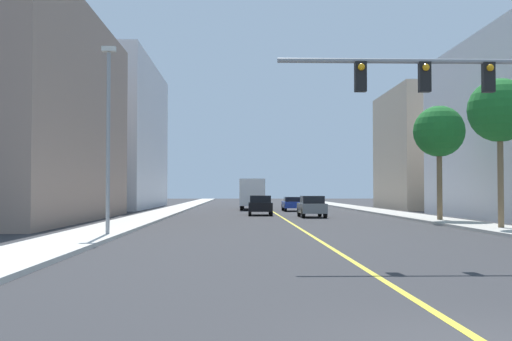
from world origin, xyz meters
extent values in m
plane|color=#2D2D30|center=(0.00, 42.00, 0.00)|extent=(192.00, 192.00, 0.00)
cube|color=beige|center=(-9.28, 42.00, 0.07)|extent=(2.73, 168.00, 0.15)
cube|color=#B2ADA3|center=(9.28, 42.00, 0.07)|extent=(2.73, 168.00, 0.15)
cube|color=yellow|center=(0.00, 42.00, 0.00)|extent=(0.16, 144.00, 0.01)
cube|color=silver|center=(-17.86, 62.41, 7.81)|extent=(11.22, 24.83, 15.62)
cube|color=tan|center=(18.36, 57.06, 6.05)|extent=(12.22, 14.60, 12.09)
cylinder|color=gray|center=(3.15, 9.92, 5.55)|extent=(10.33, 0.14, 0.14)
cube|color=black|center=(3.93, 9.92, 5.10)|extent=(0.32, 0.24, 0.84)
sphere|color=orange|center=(3.93, 9.78, 5.35)|extent=(0.20, 0.20, 0.20)
cube|color=black|center=(2.12, 9.92, 5.10)|extent=(0.32, 0.24, 0.84)
sphere|color=orange|center=(2.12, 9.78, 5.35)|extent=(0.20, 0.20, 0.20)
cube|color=black|center=(0.31, 9.92, 5.10)|extent=(0.32, 0.24, 0.84)
sphere|color=orange|center=(0.31, 9.78, 5.35)|extent=(0.20, 0.20, 0.20)
cylinder|color=gray|center=(-8.42, 18.42, 3.86)|extent=(0.16, 0.16, 7.42)
cube|color=beige|center=(-8.42, 18.42, 7.72)|extent=(0.56, 0.28, 0.20)
cylinder|color=brown|center=(9.42, 22.36, 2.95)|extent=(0.28, 0.28, 5.61)
sphere|color=#1E6B28|center=(9.42, 22.36, 5.76)|extent=(3.05, 3.05, 3.05)
cone|color=#1E6B28|center=(9.46, 23.27, 5.56)|extent=(1.43, 0.50, 1.32)
cone|color=#1E6B28|center=(8.51, 22.24, 5.56)|extent=(0.56, 1.31, 1.66)
cone|color=#1E6B28|center=(9.47, 21.44, 5.56)|extent=(1.34, 0.50, 1.52)
cylinder|color=brown|center=(9.04, 30.38, 2.82)|extent=(0.33, 0.33, 5.34)
sphere|color=#1E6B28|center=(9.04, 30.38, 5.49)|extent=(3.09, 3.09, 3.09)
cone|color=#1E6B28|center=(9.96, 30.43, 5.29)|extent=(0.51, 1.67, 1.48)
cone|color=#1E6B28|center=(9.24, 31.29, 5.29)|extent=(1.66, 0.81, 1.21)
cone|color=#1E6B28|center=(8.19, 30.77, 5.29)|extent=(0.91, 1.41, 1.53)
cone|color=#1E6B28|center=(8.26, 29.88, 5.29)|extent=(0.98, 1.23, 1.44)
cone|color=#1E6B28|center=(9.30, 29.49, 5.29)|extent=(1.60, 0.85, 1.52)
cube|color=#1E389E|center=(1.93, 50.84, 0.60)|extent=(1.83, 4.33, 0.56)
cube|color=black|center=(1.93, 50.63, 1.09)|extent=(1.60, 1.99, 0.43)
cylinder|color=black|center=(1.12, 52.45, 0.32)|extent=(0.22, 0.64, 0.64)
cylinder|color=black|center=(2.73, 52.45, 0.32)|extent=(0.22, 0.64, 0.64)
cylinder|color=black|center=(1.12, 49.23, 0.32)|extent=(0.22, 0.64, 0.64)
cylinder|color=black|center=(2.74, 49.23, 0.32)|extent=(0.22, 0.64, 0.64)
cube|color=slate|center=(2.12, 37.45, 0.66)|extent=(1.76, 3.88, 0.68)
cube|color=black|center=(2.12, 37.18, 1.26)|extent=(1.53, 1.95, 0.53)
cylinder|color=black|center=(1.35, 38.82, 0.32)|extent=(0.23, 0.64, 0.64)
cylinder|color=black|center=(2.86, 38.84, 0.32)|extent=(0.23, 0.64, 0.64)
cylinder|color=black|center=(1.38, 36.06, 0.32)|extent=(0.23, 0.64, 0.64)
cylinder|color=black|center=(2.89, 36.08, 0.32)|extent=(0.23, 0.64, 0.64)
cube|color=black|center=(-1.41, 41.32, 0.65)|extent=(1.87, 3.88, 0.66)
cube|color=black|center=(-1.41, 41.18, 1.25)|extent=(1.61, 1.82, 0.53)
cylinder|color=black|center=(-2.18, 42.71, 0.32)|extent=(0.23, 0.64, 0.64)
cylinder|color=black|center=(-0.58, 42.68, 0.32)|extent=(0.23, 0.64, 0.64)
cylinder|color=black|center=(-2.23, 39.97, 0.32)|extent=(0.23, 0.64, 0.64)
cylinder|color=black|center=(-0.63, 39.94, 0.32)|extent=(0.23, 0.64, 0.64)
cube|color=#194799|center=(-1.56, 59.17, 1.25)|extent=(2.48, 2.55, 1.60)
cube|color=silver|center=(-1.69, 54.75, 1.73)|extent=(2.60, 6.43, 2.56)
cylinder|color=black|center=(-2.61, 59.20, 0.45)|extent=(0.31, 0.91, 0.90)
cylinder|color=black|center=(-0.51, 59.14, 0.45)|extent=(0.31, 0.91, 0.90)
cylinder|color=black|center=(-2.79, 53.20, 0.45)|extent=(0.31, 0.91, 0.90)
cylinder|color=black|center=(-0.69, 53.13, 0.45)|extent=(0.31, 0.91, 0.90)
camera|label=1|loc=(-3.10, -7.71, 1.93)|focal=44.78mm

